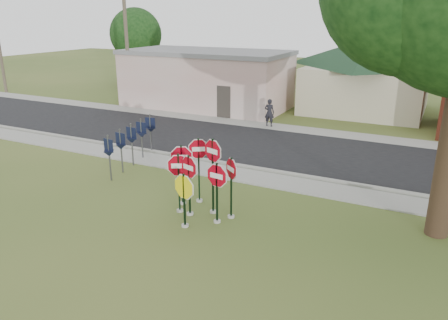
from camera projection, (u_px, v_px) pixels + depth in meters
The scene contains 19 objects.
ground at pixel (179, 230), 14.28m from camera, with size 120.00×120.00×0.00m, color #3C551F.
sidewalk_near at pixel (248, 176), 18.92m from camera, with size 60.00×1.60×0.06m, color gray.
road at pixel (283, 149), 22.73m from camera, with size 60.00×7.00×0.04m, color black.
sidewalk_far at pixel (307, 131), 26.36m from camera, with size 60.00×1.60×0.06m, color gray.
curb at pixel (257, 168), 19.76m from camera, with size 60.00×0.20×0.14m, color gray.
stop_sign_center at pixel (189, 177), 14.93m from camera, with size 1.02×0.34×2.31m.
stop_sign_yellow at pixel (184, 194), 14.14m from camera, with size 1.13×0.27×1.99m.
stop_sign_left at pixel (179, 175), 15.18m from camera, with size 0.95×0.53×2.28m.
stop_sign_right at pixel (217, 185), 14.38m from camera, with size 1.09×0.24×2.23m.
stop_sign_back_right at pixel (213, 165), 14.95m from camera, with size 1.05×0.36×2.85m.
stop_sign_back_left at pixel (199, 161), 15.95m from camera, with size 0.88×0.55×2.58m.
stop_sign_far_right at pixel (231, 180), 14.72m from camera, with size 0.81×0.62×2.30m.
stop_sign_far_left at pixel (182, 167), 15.77m from camera, with size 0.99×0.56×2.40m.
route_sign_row at pixel (132, 140), 20.02m from camera, with size 1.43×4.63×2.00m.
building_stucco at pixel (206, 78), 32.68m from camera, with size 12.20×6.20×4.20m.
building_house at pixel (369, 60), 30.86m from camera, with size 11.60×11.60×6.20m.
utility_pole_near at pixel (127, 39), 31.57m from camera, with size 2.20×0.26×9.50m.
bg_tree_left at pixel (136, 34), 41.61m from camera, with size 4.90×4.90×7.35m.
pedestrian at pixel (269, 113), 27.04m from camera, with size 0.62×0.41×1.71m, color black.
Camera 1 is at (7.11, -10.76, 6.71)m, focal length 35.00 mm.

